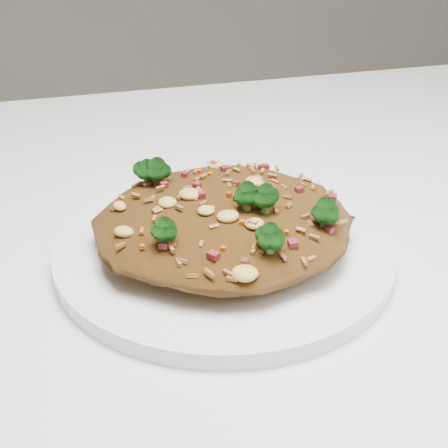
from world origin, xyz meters
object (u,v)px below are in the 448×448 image
at_px(dining_table, 117,335).
at_px(fried_rice, 224,213).
at_px(plate, 224,248).
at_px(fork, 278,197).

xyz_separation_m(dining_table, fried_rice, (0.09, -0.04, 0.13)).
xyz_separation_m(dining_table, plate, (0.09, -0.04, 0.10)).
bearing_deg(dining_table, fried_rice, -21.81).
distance_m(plate, fork, 0.09).
relative_size(dining_table, fried_rice, 6.02).
bearing_deg(fried_rice, dining_table, 158.19).
distance_m(dining_table, plate, 0.14).
distance_m(plate, fried_rice, 0.03).
bearing_deg(fork, fried_rice, -88.17).
bearing_deg(fork, plate, -88.34).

